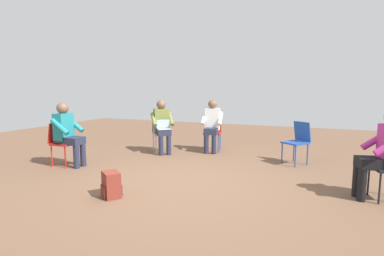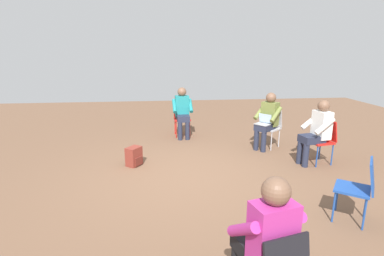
% 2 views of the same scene
% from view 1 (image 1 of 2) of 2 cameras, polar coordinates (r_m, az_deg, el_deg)
% --- Properties ---
extents(ground_plane, '(16.20, 16.20, 0.00)m').
position_cam_1_polar(ground_plane, '(4.90, -2.02, -10.34)').
color(ground_plane, brown).
extents(chair_northeast, '(0.59, 0.58, 0.85)m').
position_cam_1_polar(chair_northeast, '(7.19, -5.95, -0.56)').
color(chair_northeast, '#B7B7BC').
rests_on(chair_northeast, ground).
extents(chair_east, '(0.50, 0.47, 0.85)m').
position_cam_1_polar(chair_east, '(7.32, 3.99, -0.39)').
color(chair_east, red).
rests_on(chair_east, ground).
extents(chair_southeast, '(0.58, 0.58, 0.85)m').
position_cam_1_polar(chair_southeast, '(6.32, 19.51, -2.08)').
color(chair_southeast, '#1E4799').
rests_on(chair_southeast, ground).
extents(chair_north, '(0.41, 0.45, 0.85)m').
position_cam_1_polar(chair_north, '(6.39, -23.61, -2.18)').
color(chair_north, red).
rests_on(chair_north, ground).
extents(person_with_laptop, '(0.64, 0.63, 1.24)m').
position_cam_1_polar(person_with_laptop, '(7.00, -5.69, 0.84)').
color(person_with_laptop, '#23283D').
rests_on(person_with_laptop, ground).
extents(person_in_white, '(0.56, 0.55, 1.24)m').
position_cam_1_polar(person_in_white, '(7.14, 3.81, 1.00)').
color(person_in_white, '#23283D').
rests_on(person_in_white, ground).
extents(person_in_magenta, '(0.57, 0.58, 1.24)m').
position_cam_1_polar(person_in_magenta, '(4.74, 32.59, -3.51)').
color(person_in_magenta, black).
rests_on(person_in_magenta, ground).
extents(person_in_teal, '(0.50, 0.53, 1.24)m').
position_cam_1_polar(person_in_teal, '(6.24, -22.62, -0.50)').
color(person_in_teal, '#23283D').
rests_on(person_in_teal, ground).
extents(backpack_near_laptop_user, '(0.33, 0.34, 0.36)m').
position_cam_1_polar(backpack_near_laptop_user, '(4.38, -15.11, -10.64)').
color(backpack_near_laptop_user, maroon).
rests_on(backpack_near_laptop_user, ground).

